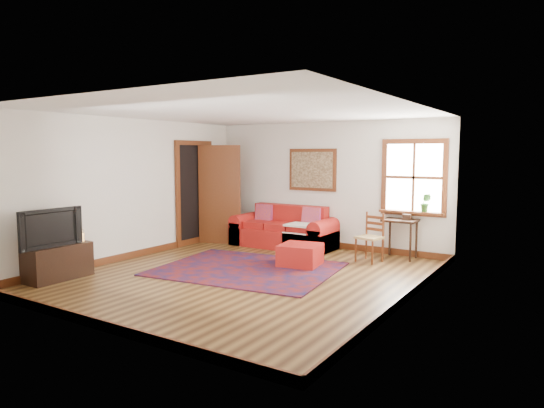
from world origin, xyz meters
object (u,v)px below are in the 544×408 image
Objects in this scene: ladder_back_chair at (371,235)px; side_table at (400,226)px; media_cabinet at (58,262)px; red_leather_sofa at (284,233)px; red_ottoman at (300,255)px.

side_table is at bearing 54.75° from ladder_back_chair.
red_leather_sofa is at bearing 68.97° from media_cabinet.
ladder_back_chair reaches higher than red_leather_sofa.
red_ottoman is at bearing 45.49° from media_cabinet.
side_table is 0.83× the size of ladder_back_chair.
red_leather_sofa is 3.28× the size of red_ottoman.
red_ottoman is at bearing -129.85° from side_table.
side_table is 0.75× the size of media_cabinet.
red_leather_sofa is 1.73m from red_ottoman.
media_cabinet is (-3.88, -4.16, -0.32)m from side_table.
side_table is (1.22, 1.47, 0.40)m from red_ottoman.
red_ottoman is 0.91× the size of side_table.
red_ottoman is 1.33m from ladder_back_chair.
side_table reaches higher than red_ottoman.
side_table is at bearing 3.41° from red_leather_sofa.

